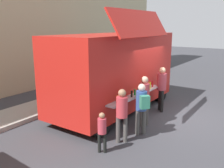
{
  "coord_description": "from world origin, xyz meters",
  "views": [
    {
      "loc": [
        -8.52,
        -3.05,
        3.34
      ],
      "look_at": [
        -1.52,
        1.76,
        1.3
      ],
      "focal_mm": 39.43,
      "sensor_mm": 36.0,
      "label": 1
    }
  ],
  "objects_px": {
    "food_truck_main": "(116,70)",
    "child_near_queue": "(102,129)",
    "customer_front_ordering": "(144,97)",
    "trash_bin": "(117,77)",
    "customer_rear_waiting": "(122,111)",
    "customer_mid_with_backpack": "(142,104)",
    "customer_extra_browsing": "(162,85)"
  },
  "relations": [
    {
      "from": "food_truck_main",
      "to": "child_near_queue",
      "type": "xyz_separation_m",
      "value": [
        -3.0,
        -1.57,
        -0.97
      ]
    },
    {
      "from": "customer_front_ordering",
      "to": "customer_mid_with_backpack",
      "type": "xyz_separation_m",
      "value": [
        -0.68,
        -0.27,
        -0.03
      ]
    },
    {
      "from": "trash_bin",
      "to": "customer_front_ordering",
      "type": "relative_size",
      "value": 0.52
    },
    {
      "from": "customer_rear_waiting",
      "to": "child_near_queue",
      "type": "bearing_deg",
      "value": 127.31
    },
    {
      "from": "food_truck_main",
      "to": "customer_front_ordering",
      "type": "bearing_deg",
      "value": -114.29
    },
    {
      "from": "food_truck_main",
      "to": "customer_rear_waiting",
      "type": "bearing_deg",
      "value": -142.47
    },
    {
      "from": "customer_extra_browsing",
      "to": "child_near_queue",
      "type": "distance_m",
      "value": 3.99
    },
    {
      "from": "customer_extra_browsing",
      "to": "child_near_queue",
      "type": "height_order",
      "value": "customer_extra_browsing"
    },
    {
      "from": "customer_front_ordering",
      "to": "customer_extra_browsing",
      "type": "height_order",
      "value": "customer_extra_browsing"
    },
    {
      "from": "food_truck_main",
      "to": "child_near_queue",
      "type": "bearing_deg",
      "value": -152.22
    },
    {
      "from": "food_truck_main",
      "to": "customer_front_ordering",
      "type": "xyz_separation_m",
      "value": [
        -0.74,
        -1.63,
        -0.62
      ]
    },
    {
      "from": "food_truck_main",
      "to": "trash_bin",
      "type": "xyz_separation_m",
      "value": [
        3.62,
        2.32,
        -1.2
      ]
    },
    {
      "from": "customer_mid_with_backpack",
      "to": "child_near_queue",
      "type": "height_order",
      "value": "customer_mid_with_backpack"
    },
    {
      "from": "customer_mid_with_backpack",
      "to": "customer_rear_waiting",
      "type": "bearing_deg",
      "value": 113.75
    },
    {
      "from": "trash_bin",
      "to": "customer_extra_browsing",
      "type": "bearing_deg",
      "value": -124.69
    },
    {
      "from": "food_truck_main",
      "to": "customer_front_ordering",
      "type": "relative_size",
      "value": 3.4
    },
    {
      "from": "customer_front_ordering",
      "to": "child_near_queue",
      "type": "distance_m",
      "value": 2.28
    },
    {
      "from": "trash_bin",
      "to": "child_near_queue",
      "type": "height_order",
      "value": "child_near_queue"
    },
    {
      "from": "trash_bin",
      "to": "customer_front_ordering",
      "type": "xyz_separation_m",
      "value": [
        -4.37,
        -3.95,
        0.58
      ]
    },
    {
      "from": "customer_mid_with_backpack",
      "to": "customer_extra_browsing",
      "type": "bearing_deg",
      "value": -40.94
    },
    {
      "from": "customer_mid_with_backpack",
      "to": "customer_front_ordering",
      "type": "bearing_deg",
      "value": -28.49
    },
    {
      "from": "trash_bin",
      "to": "child_near_queue",
      "type": "xyz_separation_m",
      "value": [
        -6.62,
        -3.89,
        0.23
      ]
    },
    {
      "from": "customer_rear_waiting",
      "to": "customer_front_ordering",
      "type": "bearing_deg",
      "value": -42.42
    },
    {
      "from": "food_truck_main",
      "to": "trash_bin",
      "type": "bearing_deg",
      "value": 32.84
    },
    {
      "from": "customer_front_ordering",
      "to": "customer_rear_waiting",
      "type": "xyz_separation_m",
      "value": [
        -1.46,
        -0.05,
        -0.07
      ]
    },
    {
      "from": "customer_front_ordering",
      "to": "customer_extra_browsing",
      "type": "bearing_deg",
      "value": -57.7
    },
    {
      "from": "customer_extra_browsing",
      "to": "child_near_queue",
      "type": "bearing_deg",
      "value": 49.24
    },
    {
      "from": "customer_front_ordering",
      "to": "customer_rear_waiting",
      "type": "height_order",
      "value": "customer_front_ordering"
    },
    {
      "from": "food_truck_main",
      "to": "customer_mid_with_backpack",
      "type": "height_order",
      "value": "food_truck_main"
    },
    {
      "from": "child_near_queue",
      "to": "customer_front_ordering",
      "type": "bearing_deg",
      "value": -29.63
    },
    {
      "from": "food_truck_main",
      "to": "customer_rear_waiting",
      "type": "relative_size",
      "value": 3.63
    },
    {
      "from": "customer_mid_with_backpack",
      "to": "customer_extra_browsing",
      "type": "xyz_separation_m",
      "value": [
        2.4,
        0.39,
        0.06
      ]
    }
  ]
}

